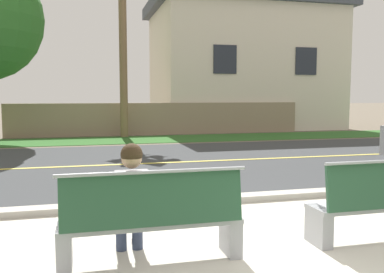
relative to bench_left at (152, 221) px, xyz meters
The scene contains 10 objects.
ground_plane 7.96m from the bench_left, 79.81° to the left, with size 140.00×140.00×0.00m, color #665B4C.
sidewalk_pavement 1.49m from the bench_left, ahead, with size 44.00×3.60×0.01m, color beige.
curb_edge 2.62m from the bench_left, 57.10° to the left, with size 44.00×0.30×0.11m, color #ADA89E.
street_asphalt 6.49m from the bench_left, 77.47° to the left, with size 52.00×8.00×0.01m, color #383A3D.
road_centre_line 6.49m from the bench_left, 77.47° to the left, with size 48.00×0.14×0.01m, color #E0CC4C.
far_verge_grass 12.19m from the bench_left, 83.37° to the left, with size 48.00×2.80×0.02m, color #2D6026.
bench_left is the anchor object (origin of this frame).
seated_person_grey 0.34m from the bench_left, 138.29° to the left, with size 0.52×0.68×1.25m.
garden_wall 14.42m from the bench_left, 79.74° to the left, with size 13.00×0.36×1.40m, color gray.
house_across_street 19.21m from the bench_left, 66.33° to the left, with size 9.84×6.91×6.72m.
Camera 1 is at (-2.03, -3.93, 1.73)m, focal length 38.99 mm.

